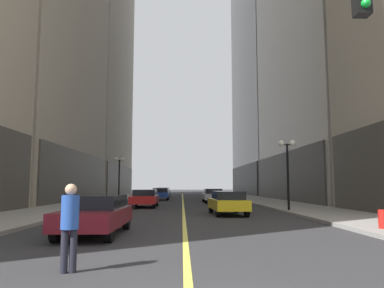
% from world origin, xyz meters
% --- Properties ---
extents(ground_plane, '(200.00, 200.00, 0.00)m').
position_xyz_m(ground_plane, '(0.00, 35.00, 0.00)').
color(ground_plane, '#2D2D30').
extents(sidewalk_left, '(4.50, 78.00, 0.15)m').
position_xyz_m(sidewalk_left, '(-8.25, 35.00, 0.07)').
color(sidewalk_left, gray).
rests_on(sidewalk_left, ground).
extents(sidewalk_right, '(4.50, 78.00, 0.15)m').
position_xyz_m(sidewalk_right, '(8.25, 35.00, 0.07)').
color(sidewalk_right, gray).
rests_on(sidewalk_right, ground).
extents(lane_centre_stripe, '(0.16, 70.00, 0.01)m').
position_xyz_m(lane_centre_stripe, '(0.00, 35.00, 0.00)').
color(lane_centre_stripe, '#E5D64C').
rests_on(lane_centre_stripe, ground).
extents(car_maroon, '(1.83, 4.54, 1.32)m').
position_xyz_m(car_maroon, '(-2.97, 8.79, 0.72)').
color(car_maroon, maroon).
rests_on(car_maroon, ground).
extents(car_yellow, '(1.94, 4.39, 1.32)m').
position_xyz_m(car_yellow, '(2.47, 17.05, 0.72)').
color(car_yellow, yellow).
rests_on(car_yellow, ground).
extents(car_red, '(1.86, 4.42, 1.32)m').
position_xyz_m(car_red, '(-2.91, 24.50, 0.72)').
color(car_red, '#B21919').
rests_on(car_red, ground).
extents(car_silver, '(1.80, 4.54, 1.32)m').
position_xyz_m(car_silver, '(2.81, 31.49, 0.72)').
color(car_silver, '#B7B7BC').
rests_on(car_silver, ground).
extents(car_blue, '(1.92, 4.44, 1.32)m').
position_xyz_m(car_blue, '(-2.51, 38.33, 0.72)').
color(car_blue, navy).
rests_on(car_blue, ground).
extents(car_green, '(1.97, 4.11, 1.32)m').
position_xyz_m(car_green, '(-2.72, 47.98, 0.72)').
color(car_green, '#196038').
rests_on(car_green, ground).
extents(pedestrian_in_blue_hoodie, '(0.42, 0.42, 1.68)m').
position_xyz_m(pedestrian_in_blue_hoodie, '(-2.26, 3.42, 0.98)').
color(pedestrian_in_blue_hoodie, black).
rests_on(pedestrian_in_blue_hoodie, ground).
extents(street_lamp_left_far, '(1.06, 0.36, 4.43)m').
position_xyz_m(street_lamp_left_far, '(-6.40, 33.55, 3.26)').
color(street_lamp_left_far, black).
rests_on(street_lamp_left_far, ground).
extents(street_lamp_right_mid, '(1.06, 0.36, 4.43)m').
position_xyz_m(street_lamp_right_mid, '(6.40, 18.76, 3.26)').
color(street_lamp_right_mid, black).
rests_on(street_lamp_right_mid, ground).
extents(fire_hydrant_right, '(0.28, 0.28, 0.80)m').
position_xyz_m(fire_hydrant_right, '(6.90, 9.07, 0.40)').
color(fire_hydrant_right, red).
rests_on(fire_hydrant_right, ground).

